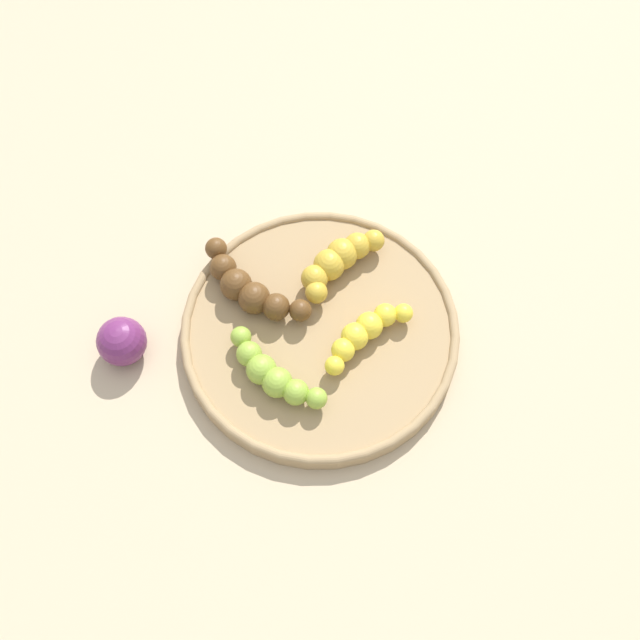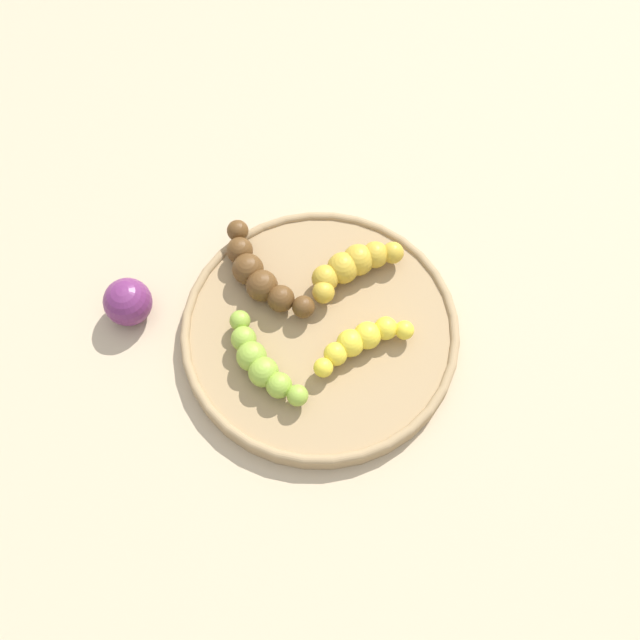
{
  "view_description": "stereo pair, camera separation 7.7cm",
  "coord_description": "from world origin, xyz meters",
  "px_view_note": "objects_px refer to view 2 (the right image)",
  "views": [
    {
      "loc": [
        0.34,
        -0.04,
        0.73
      ],
      "look_at": [
        0.0,
        0.0,
        0.04
      ],
      "focal_mm": 41.92,
      "sensor_mm": 36.0,
      "label": 1
    },
    {
      "loc": [
        0.34,
        0.04,
        0.73
      ],
      "look_at": [
        0.0,
        0.0,
        0.04
      ],
      "focal_mm": 41.92,
      "sensor_mm": 36.0,
      "label": 2
    }
  ],
  "objects_px": {
    "banana_green": "(260,362)",
    "plum_purple": "(128,302)",
    "banana_yellow": "(360,342)",
    "fruit_bowl": "(320,331)",
    "banana_overripe": "(259,275)",
    "banana_spotted": "(352,266)"
  },
  "relations": [
    {
      "from": "banana_yellow",
      "to": "plum_purple",
      "type": "xyz_separation_m",
      "value": [
        -0.02,
        -0.25,
        -0.01
      ]
    },
    {
      "from": "banana_spotted",
      "to": "banana_yellow",
      "type": "bearing_deg",
      "value": 153.35
    },
    {
      "from": "fruit_bowl",
      "to": "plum_purple",
      "type": "xyz_separation_m",
      "value": [
        -0.01,
        -0.21,
        0.01
      ]
    },
    {
      "from": "banana_yellow",
      "to": "fruit_bowl",
      "type": "bearing_deg",
      "value": 34.61
    },
    {
      "from": "fruit_bowl",
      "to": "banana_yellow",
      "type": "bearing_deg",
      "value": 67.22
    },
    {
      "from": "fruit_bowl",
      "to": "banana_green",
      "type": "xyz_separation_m",
      "value": [
        0.05,
        -0.05,
        0.02
      ]
    },
    {
      "from": "banana_overripe",
      "to": "plum_purple",
      "type": "distance_m",
      "value": 0.14
    },
    {
      "from": "banana_yellow",
      "to": "plum_purple",
      "type": "bearing_deg",
      "value": 52.04
    },
    {
      "from": "fruit_bowl",
      "to": "banana_overripe",
      "type": "bearing_deg",
      "value": -123.84
    },
    {
      "from": "fruit_bowl",
      "to": "plum_purple",
      "type": "bearing_deg",
      "value": -91.4
    },
    {
      "from": "banana_green",
      "to": "plum_purple",
      "type": "height_order",
      "value": "plum_purple"
    },
    {
      "from": "banana_spotted",
      "to": "plum_purple",
      "type": "height_order",
      "value": "banana_spotted"
    },
    {
      "from": "banana_yellow",
      "to": "banana_spotted",
      "type": "height_order",
      "value": "banana_spotted"
    },
    {
      "from": "banana_spotted",
      "to": "banana_overripe",
      "type": "distance_m",
      "value": 0.1
    },
    {
      "from": "banana_green",
      "to": "plum_purple",
      "type": "distance_m",
      "value": 0.16
    },
    {
      "from": "banana_green",
      "to": "banana_yellow",
      "type": "height_order",
      "value": "banana_green"
    },
    {
      "from": "banana_green",
      "to": "banana_overripe",
      "type": "relative_size",
      "value": 0.89
    },
    {
      "from": "banana_spotted",
      "to": "plum_purple",
      "type": "bearing_deg",
      "value": 67.89
    },
    {
      "from": "fruit_bowl",
      "to": "banana_yellow",
      "type": "xyz_separation_m",
      "value": [
        0.02,
        0.04,
        0.02
      ]
    },
    {
      "from": "banana_yellow",
      "to": "banana_spotted",
      "type": "distance_m",
      "value": 0.09
    },
    {
      "from": "plum_purple",
      "to": "fruit_bowl",
      "type": "bearing_deg",
      "value": 88.6
    },
    {
      "from": "banana_yellow",
      "to": "plum_purple",
      "type": "distance_m",
      "value": 0.25
    }
  ]
}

